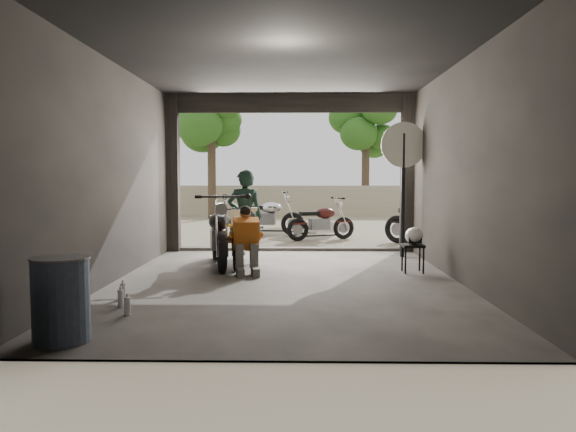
{
  "coord_description": "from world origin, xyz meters",
  "views": [
    {
      "loc": [
        0.18,
        -8.04,
        1.54
      ],
      "look_at": [
        0.02,
        0.6,
        0.94
      ],
      "focal_mm": 35.0,
      "sensor_mm": 36.0,
      "label": 1
    }
  ],
  "objects_px": {
    "main_bike": "(238,236)",
    "outside_bike_c": "(427,218)",
    "rider": "(245,217)",
    "outside_bike_a": "(267,213)",
    "sign_post": "(403,166)",
    "left_bike": "(219,231)",
    "mechanic": "(247,242)",
    "oil_drum": "(61,301)",
    "outside_bike_b": "(321,219)",
    "helmet": "(414,236)",
    "stool": "(413,249)"
  },
  "relations": [
    {
      "from": "outside_bike_a",
      "to": "mechanic",
      "type": "bearing_deg",
      "value": -175.4
    },
    {
      "from": "rider",
      "to": "oil_drum",
      "type": "relative_size",
      "value": 2.09
    },
    {
      "from": "oil_drum",
      "to": "sign_post",
      "type": "bearing_deg",
      "value": 53.31
    },
    {
      "from": "outside_bike_b",
      "to": "sign_post",
      "type": "xyz_separation_m",
      "value": [
        1.43,
        -2.95,
        1.23
      ]
    },
    {
      "from": "left_bike",
      "to": "oil_drum",
      "type": "distance_m",
      "value": 4.54
    },
    {
      "from": "left_bike",
      "to": "outside_bike_a",
      "type": "relative_size",
      "value": 1.07
    },
    {
      "from": "main_bike",
      "to": "sign_post",
      "type": "bearing_deg",
      "value": 13.4
    },
    {
      "from": "stool",
      "to": "oil_drum",
      "type": "distance_m",
      "value": 5.54
    },
    {
      "from": "outside_bike_b",
      "to": "outside_bike_c",
      "type": "distance_m",
      "value": 2.54
    },
    {
      "from": "rider",
      "to": "helmet",
      "type": "height_order",
      "value": "rider"
    },
    {
      "from": "outside_bike_a",
      "to": "outside_bike_b",
      "type": "bearing_deg",
      "value": -122.64
    },
    {
      "from": "main_bike",
      "to": "outside_bike_b",
      "type": "distance_m",
      "value": 4.22
    },
    {
      "from": "stool",
      "to": "sign_post",
      "type": "height_order",
      "value": "sign_post"
    },
    {
      "from": "outside_bike_c",
      "to": "stool",
      "type": "relative_size",
      "value": 3.86
    },
    {
      "from": "main_bike",
      "to": "sign_post",
      "type": "xyz_separation_m",
      "value": [
        3.03,
        0.96,
        1.22
      ]
    },
    {
      "from": "main_bike",
      "to": "left_bike",
      "type": "xyz_separation_m",
      "value": [
        -0.31,
        -0.16,
        0.1
      ]
    },
    {
      "from": "main_bike",
      "to": "oil_drum",
      "type": "relative_size",
      "value": 1.96
    },
    {
      "from": "mechanic",
      "to": "helmet",
      "type": "xyz_separation_m",
      "value": [
        2.65,
        0.27,
        0.08
      ]
    },
    {
      "from": "outside_bike_c",
      "to": "sign_post",
      "type": "bearing_deg",
      "value": -166.8
    },
    {
      "from": "main_bike",
      "to": "outside_bike_c",
      "type": "height_order",
      "value": "outside_bike_c"
    },
    {
      "from": "outside_bike_a",
      "to": "mechanic",
      "type": "relative_size",
      "value": 1.65
    },
    {
      "from": "outside_bike_b",
      "to": "rider",
      "type": "bearing_deg",
      "value": 135.98
    },
    {
      "from": "outside_bike_a",
      "to": "oil_drum",
      "type": "distance_m",
      "value": 9.67
    },
    {
      "from": "mechanic",
      "to": "oil_drum",
      "type": "bearing_deg",
      "value": -121.59
    },
    {
      "from": "rider",
      "to": "outside_bike_a",
      "type": "bearing_deg",
      "value": -96.79
    },
    {
      "from": "stool",
      "to": "rider",
      "type": "bearing_deg",
      "value": 161.16
    },
    {
      "from": "outside_bike_b",
      "to": "helmet",
      "type": "relative_size",
      "value": 5.2
    },
    {
      "from": "left_bike",
      "to": "oil_drum",
      "type": "xyz_separation_m",
      "value": [
        -0.82,
        -4.46,
        -0.22
      ]
    },
    {
      "from": "outside_bike_b",
      "to": "oil_drum",
      "type": "relative_size",
      "value": 1.93
    },
    {
      "from": "mechanic",
      "to": "oil_drum",
      "type": "height_order",
      "value": "mechanic"
    },
    {
      "from": "left_bike",
      "to": "rider",
      "type": "bearing_deg",
      "value": 25.65
    },
    {
      "from": "outside_bike_c",
      "to": "oil_drum",
      "type": "relative_size",
      "value": 2.27
    },
    {
      "from": "left_bike",
      "to": "sign_post",
      "type": "distance_m",
      "value": 3.69
    },
    {
      "from": "outside_bike_c",
      "to": "rider",
      "type": "bearing_deg",
      "value": 163.52
    },
    {
      "from": "outside_bike_b",
      "to": "mechanic",
      "type": "distance_m",
      "value": 5.1
    },
    {
      "from": "oil_drum",
      "to": "outside_bike_b",
      "type": "bearing_deg",
      "value": 72.25
    },
    {
      "from": "outside_bike_c",
      "to": "main_bike",
      "type": "bearing_deg",
      "value": 164.3
    },
    {
      "from": "outside_bike_b",
      "to": "oil_drum",
      "type": "xyz_separation_m",
      "value": [
        -2.73,
        -8.53,
        -0.12
      ]
    },
    {
      "from": "helmet",
      "to": "sign_post",
      "type": "bearing_deg",
      "value": 72.78
    },
    {
      "from": "outside_bike_c",
      "to": "sign_post",
      "type": "relative_size",
      "value": 0.71
    },
    {
      "from": "outside_bike_b",
      "to": "oil_drum",
      "type": "bearing_deg",
      "value": 139.9
    },
    {
      "from": "mechanic",
      "to": "sign_post",
      "type": "distance_m",
      "value": 3.62
    },
    {
      "from": "left_bike",
      "to": "mechanic",
      "type": "bearing_deg",
      "value": -68.65
    },
    {
      "from": "main_bike",
      "to": "oil_drum",
      "type": "distance_m",
      "value": 4.76
    },
    {
      "from": "main_bike",
      "to": "helmet",
      "type": "xyz_separation_m",
      "value": [
        2.89,
        -0.74,
        0.08
      ]
    },
    {
      "from": "main_bike",
      "to": "outside_bike_c",
      "type": "distance_m",
      "value": 4.85
    },
    {
      "from": "rider",
      "to": "oil_drum",
      "type": "height_order",
      "value": "rider"
    },
    {
      "from": "outside_bike_a",
      "to": "sign_post",
      "type": "height_order",
      "value": "sign_post"
    },
    {
      "from": "stool",
      "to": "mechanic",
      "type": "bearing_deg",
      "value": -175.13
    },
    {
      "from": "outside_bike_c",
      "to": "mechanic",
      "type": "xyz_separation_m",
      "value": [
        -3.67,
        -3.87,
        -0.09
      ]
    }
  ]
}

